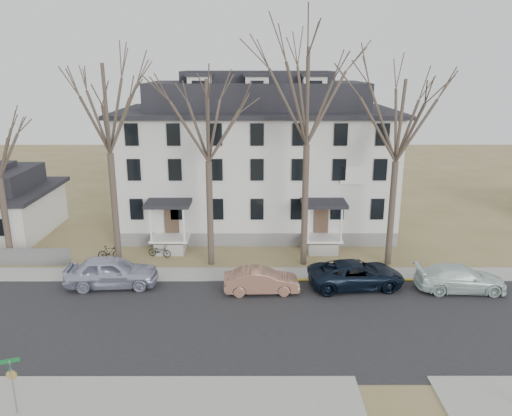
{
  "coord_description": "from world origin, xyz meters",
  "views": [
    {
      "loc": [
        -2.12,
        -20.41,
        12.5
      ],
      "look_at": [
        -2.08,
        9.0,
        4.02
      ],
      "focal_mm": 35.0,
      "sensor_mm": 36.0,
      "label": 1
    }
  ],
  "objects_px": {
    "car_navy": "(356,275)",
    "car_white": "(460,279)",
    "bicycle_right": "(110,253)",
    "tree_mid_left": "(207,115)",
    "tree_far_left": "(106,102)",
    "car_tan": "(261,281)",
    "street_sign": "(12,378)",
    "boarding_house": "(257,159)",
    "bicycle_left": "(160,251)",
    "tree_center": "(308,89)",
    "car_silver": "(112,272)",
    "tree_mid_right": "(399,115)"
  },
  "relations": [
    {
      "from": "tree_far_left",
      "to": "bicycle_right",
      "type": "relative_size",
      "value": 8.82
    },
    {
      "from": "tree_mid_left",
      "to": "car_silver",
      "type": "bearing_deg",
      "value": -147.71
    },
    {
      "from": "tree_mid_left",
      "to": "street_sign",
      "type": "height_order",
      "value": "tree_mid_left"
    },
    {
      "from": "boarding_house",
      "to": "tree_center",
      "type": "height_order",
      "value": "tree_center"
    },
    {
      "from": "tree_mid_right",
      "to": "car_tan",
      "type": "distance_m",
      "value": 12.89
    },
    {
      "from": "car_navy",
      "to": "tree_far_left",
      "type": "bearing_deg",
      "value": 70.72
    },
    {
      "from": "boarding_house",
      "to": "bicycle_left",
      "type": "xyz_separation_m",
      "value": [
        -6.56,
        -7.02,
        -4.96
      ]
    },
    {
      "from": "boarding_house",
      "to": "bicycle_right",
      "type": "xyz_separation_m",
      "value": [
        -9.8,
        -7.4,
        -4.91
      ]
    },
    {
      "from": "car_white",
      "to": "boarding_house",
      "type": "bearing_deg",
      "value": 45.39
    },
    {
      "from": "car_white",
      "to": "bicycle_left",
      "type": "relative_size",
      "value": 3.14
    },
    {
      "from": "car_white",
      "to": "bicycle_right",
      "type": "bearing_deg",
      "value": 79.24
    },
    {
      "from": "tree_far_left",
      "to": "tree_mid_right",
      "type": "relative_size",
      "value": 1.08
    },
    {
      "from": "tree_mid_left",
      "to": "car_white",
      "type": "height_order",
      "value": "tree_mid_left"
    },
    {
      "from": "tree_mid_left",
      "to": "bicycle_left",
      "type": "distance_m",
      "value": 9.91
    },
    {
      "from": "tree_far_left",
      "to": "car_navy",
      "type": "bearing_deg",
      "value": -13.51
    },
    {
      "from": "bicycle_right",
      "to": "bicycle_left",
      "type": "bearing_deg",
      "value": -89.22
    },
    {
      "from": "boarding_house",
      "to": "tree_center",
      "type": "relative_size",
      "value": 1.41
    },
    {
      "from": "tree_far_left",
      "to": "street_sign",
      "type": "height_order",
      "value": "tree_far_left"
    },
    {
      "from": "boarding_house",
      "to": "car_navy",
      "type": "xyz_separation_m",
      "value": [
        5.72,
        -11.69,
        -4.61
      ]
    },
    {
      "from": "tree_far_left",
      "to": "tree_mid_left",
      "type": "relative_size",
      "value": 1.08
    },
    {
      "from": "car_silver",
      "to": "car_navy",
      "type": "height_order",
      "value": "car_silver"
    },
    {
      "from": "boarding_house",
      "to": "car_tan",
      "type": "distance_m",
      "value": 13.27
    },
    {
      "from": "car_white",
      "to": "tree_far_left",
      "type": "bearing_deg",
      "value": 80.77
    },
    {
      "from": "tree_mid_left",
      "to": "boarding_house",
      "type": "bearing_deg",
      "value": 69.8
    },
    {
      "from": "car_silver",
      "to": "car_navy",
      "type": "xyz_separation_m",
      "value": [
        14.19,
        -0.08,
        -0.14
      ]
    },
    {
      "from": "car_silver",
      "to": "car_white",
      "type": "distance_m",
      "value": 20.05
    },
    {
      "from": "bicycle_right",
      "to": "street_sign",
      "type": "height_order",
      "value": "street_sign"
    },
    {
      "from": "car_tan",
      "to": "street_sign",
      "type": "relative_size",
      "value": 1.79
    },
    {
      "from": "bicycle_left",
      "to": "bicycle_right",
      "type": "distance_m",
      "value": 3.27
    },
    {
      "from": "car_silver",
      "to": "car_navy",
      "type": "distance_m",
      "value": 14.19
    },
    {
      "from": "tree_mid_right",
      "to": "bicycle_left",
      "type": "xyz_separation_m",
      "value": [
        -15.06,
        1.14,
        -9.18
      ]
    },
    {
      "from": "car_white",
      "to": "bicycle_left",
      "type": "distance_m",
      "value": 18.86
    },
    {
      "from": "tree_center",
      "to": "street_sign",
      "type": "relative_size",
      "value": 6.2
    },
    {
      "from": "car_white",
      "to": "bicycle_right",
      "type": "distance_m",
      "value": 21.91
    },
    {
      "from": "tree_far_left",
      "to": "car_navy",
      "type": "height_order",
      "value": "tree_far_left"
    },
    {
      "from": "car_silver",
      "to": "car_tan",
      "type": "xyz_separation_m",
      "value": [
        8.69,
        -0.81,
        -0.2
      ]
    },
    {
      "from": "car_tan",
      "to": "street_sign",
      "type": "xyz_separation_m",
      "value": [
        -9.16,
        -10.32,
        0.9
      ]
    },
    {
      "from": "boarding_house",
      "to": "street_sign",
      "type": "xyz_separation_m",
      "value": [
        -8.94,
        -22.73,
        -3.78
      ]
    },
    {
      "from": "tree_far_left",
      "to": "car_tan",
      "type": "distance_m",
      "value": 14.01
    },
    {
      "from": "car_navy",
      "to": "car_white",
      "type": "distance_m",
      "value": 5.88
    },
    {
      "from": "bicycle_left",
      "to": "boarding_house",
      "type": "bearing_deg",
      "value": -30.26
    },
    {
      "from": "boarding_house",
      "to": "car_tan",
      "type": "bearing_deg",
      "value": -88.99
    },
    {
      "from": "tree_mid_right",
      "to": "tree_center",
      "type": "bearing_deg",
      "value": 180.0
    },
    {
      "from": "tree_center",
      "to": "car_white",
      "type": "relative_size",
      "value": 2.92
    },
    {
      "from": "car_silver",
      "to": "bicycle_right",
      "type": "bearing_deg",
      "value": 13.88
    },
    {
      "from": "boarding_house",
      "to": "car_white",
      "type": "height_order",
      "value": "boarding_house"
    },
    {
      "from": "tree_center",
      "to": "tree_mid_right",
      "type": "height_order",
      "value": "tree_center"
    },
    {
      "from": "car_navy",
      "to": "tree_center",
      "type": "bearing_deg",
      "value": 31.78
    },
    {
      "from": "car_navy",
      "to": "car_white",
      "type": "bearing_deg",
      "value": -100.71
    },
    {
      "from": "tree_mid_right",
      "to": "car_navy",
      "type": "relative_size",
      "value": 2.31
    }
  ]
}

